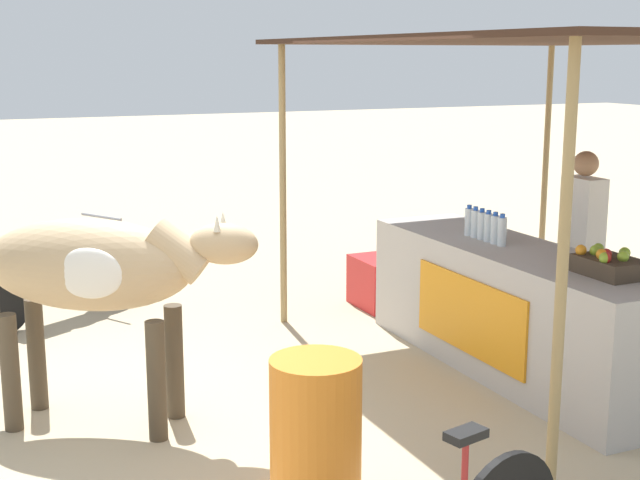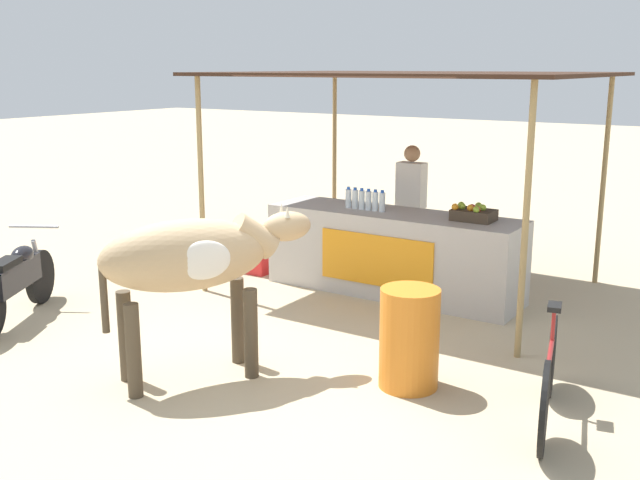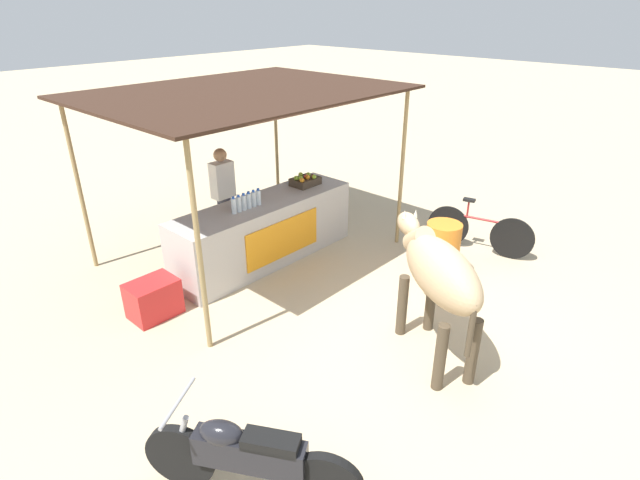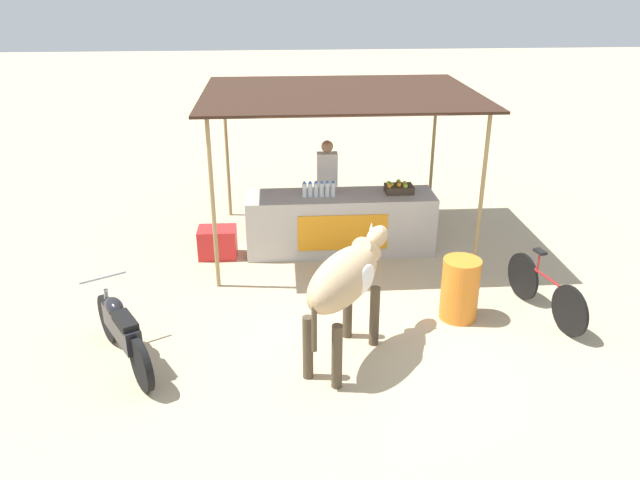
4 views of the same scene
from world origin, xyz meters
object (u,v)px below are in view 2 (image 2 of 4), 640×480
(fruit_crate, at_px, (473,214))
(cow, at_px, (193,260))
(stall_counter, at_px, (393,253))
(water_barrel, at_px, (409,338))
(cooler_box, at_px, (253,252))
(motorcycle_parked, at_px, (16,280))
(bicycle_leaning, at_px, (549,378))
(vendor_behind_counter, at_px, (411,210))

(fruit_crate, bearing_deg, cow, -110.77)
(stall_counter, height_order, water_barrel, stall_counter)
(cooler_box, xyz_separation_m, cow, (1.73, -2.98, 0.79))
(motorcycle_parked, distance_m, bicycle_leaning, 5.37)
(stall_counter, relative_size, cooler_box, 5.00)
(vendor_behind_counter, bearing_deg, stall_counter, -78.46)
(vendor_behind_counter, distance_m, cooler_box, 2.10)
(fruit_crate, xyz_separation_m, motorcycle_parked, (-3.77, -3.03, -0.61))
(motorcycle_parked, bearing_deg, cooler_box, 73.44)
(cow, bearing_deg, fruit_crate, 69.23)
(vendor_behind_counter, distance_m, water_barrel, 3.39)
(fruit_crate, distance_m, motorcycle_parked, 4.87)
(stall_counter, relative_size, cow, 1.74)
(vendor_behind_counter, xyz_separation_m, bicycle_leaning, (2.64, -3.02, -0.50))
(cow, height_order, motorcycle_parked, cow)
(stall_counter, distance_m, water_barrel, 2.63)
(motorcycle_parked, bearing_deg, stall_counter, 46.45)
(vendor_behind_counter, bearing_deg, cooler_box, -154.98)
(cooler_box, xyz_separation_m, motorcycle_parked, (-0.86, -2.88, 0.19))
(vendor_behind_counter, bearing_deg, fruit_crate, -32.85)
(cow, bearing_deg, cooler_box, 120.15)
(water_barrel, relative_size, motorcycle_parked, 0.53)
(water_barrel, bearing_deg, motorcycle_parked, -170.24)
(stall_counter, height_order, bicycle_leaning, stall_counter)
(vendor_behind_counter, relative_size, bicycle_leaning, 1.02)
(stall_counter, xyz_separation_m, water_barrel, (1.34, -2.26, -0.06))
(cooler_box, relative_size, bicycle_leaning, 0.37)
(stall_counter, xyz_separation_m, cooler_box, (-1.98, -0.10, -0.24))
(cooler_box, bearing_deg, motorcycle_parked, -106.56)
(vendor_behind_counter, bearing_deg, bicycle_leaning, -48.80)
(vendor_behind_counter, bearing_deg, motorcycle_parked, -125.67)
(bicycle_leaning, bearing_deg, fruit_crate, 123.82)
(fruit_crate, height_order, cooler_box, fruit_crate)
(stall_counter, height_order, cow, cow)
(stall_counter, height_order, fruit_crate, fruit_crate)
(cooler_box, bearing_deg, water_barrel, -33.12)
(fruit_crate, relative_size, water_barrel, 0.52)
(bicycle_leaning, bearing_deg, water_barrel, 179.82)
(cow, relative_size, motorcycle_parked, 1.08)
(cow, bearing_deg, motorcycle_parked, 177.85)
(water_barrel, distance_m, cow, 1.89)
(stall_counter, height_order, motorcycle_parked, stall_counter)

